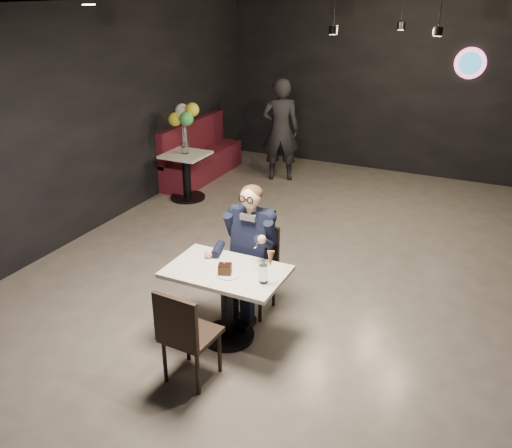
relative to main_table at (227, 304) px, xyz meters
The scene contains 17 objects.
floor 1.56m from the main_table, 67.90° to the left, with size 9.00×9.00×0.00m, color gray.
wall_sign 6.25m from the main_table, 76.87° to the left, with size 0.50×0.06×0.50m, color pink, non-canonical shape.
pendant_lights 4.27m from the main_table, 80.49° to the left, with size 1.40×1.20×0.36m, color black.
main_table is the anchor object (origin of this frame).
chair_far 0.56m from the main_table, 90.00° to the left, with size 0.42×0.46×0.92m, color black.
chair_near 0.65m from the main_table, 90.00° to the right, with size 0.42×0.46×0.92m, color black.
seated_man 0.65m from the main_table, 90.00° to the left, with size 0.60×0.80×1.44m, color black.
dessert_plate 0.40m from the main_table, 49.45° to the right, with size 0.22×0.22×0.01m, color white.
cake_slice 0.44m from the main_table, 68.05° to the right, with size 0.12×0.10×0.08m, color black.
mint_leaf 0.48m from the main_table, 61.78° to the right, with size 0.07×0.04×0.01m, color #32812A.
sundae_glass 0.62m from the main_table, ahead, with size 0.08×0.08×0.17m, color silver.
wafer_cone 0.79m from the main_table, ahead, with size 0.07×0.07×0.14m, color #B17849.
booth_bench 4.86m from the main_table, 123.44° to the left, with size 0.50×2.02×1.01m, color #4C101C.
side_table 3.87m from the main_table, 127.89° to the left, with size 0.64×0.64×0.80m, color white.
balloon_vase 3.90m from the main_table, 127.89° to the left, with size 0.11×0.11×0.16m, color silver.
balloon_bunch 3.96m from the main_table, 127.89° to the left, with size 0.39×0.39×0.64m, color yellow.
passerby 4.83m from the main_table, 107.21° to the left, with size 0.64×0.42×1.76m, color black.
Camera 1 is at (1.58, -5.27, 3.16)m, focal length 38.00 mm.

